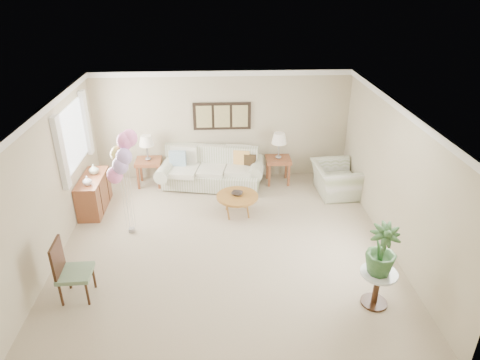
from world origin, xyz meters
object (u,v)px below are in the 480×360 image
(sofa, at_px, (212,171))
(accent_chair, at_px, (69,269))
(balloon_cluster, at_px, (122,156))
(armchair, at_px, (335,179))
(coffee_table, at_px, (237,197))

(sofa, height_order, accent_chair, accent_chair)
(sofa, distance_m, balloon_cluster, 2.81)
(balloon_cluster, bearing_deg, armchair, 17.63)
(coffee_table, relative_size, armchair, 0.81)
(coffee_table, height_order, accent_chair, accent_chair)
(accent_chair, bearing_deg, coffee_table, 41.64)
(sofa, bearing_deg, armchair, -11.43)
(coffee_table, bearing_deg, sofa, 110.94)
(armchair, bearing_deg, balloon_cluster, 104.26)
(accent_chair, bearing_deg, armchair, 32.91)
(coffee_table, bearing_deg, balloon_cluster, -164.75)
(armchair, relative_size, balloon_cluster, 0.52)
(accent_chair, bearing_deg, sofa, 60.19)
(sofa, distance_m, armchair, 2.84)
(sofa, distance_m, accent_chair, 4.34)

